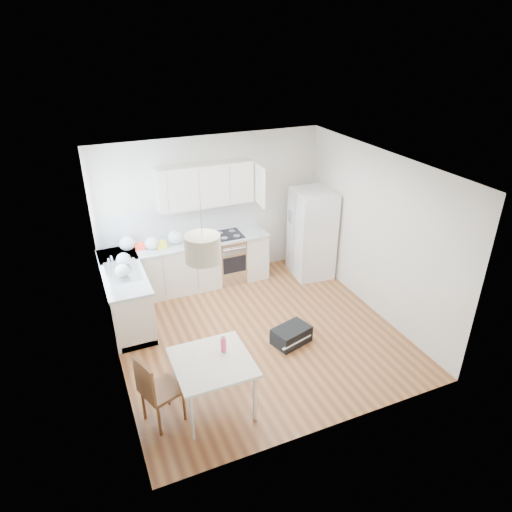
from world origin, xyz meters
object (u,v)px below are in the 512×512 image
(dining_table, at_px, (213,366))
(gym_bag, at_px, (291,335))
(dining_chair, at_px, (162,389))
(refrigerator, at_px, (312,233))

(dining_table, bearing_deg, gym_bag, 28.32)
(dining_chair, height_order, gym_bag, dining_chair)
(dining_chair, bearing_deg, dining_table, -23.66)
(refrigerator, distance_m, gym_bag, 2.41)
(gym_bag, bearing_deg, refrigerator, 37.67)
(refrigerator, bearing_deg, dining_table, -131.43)
(dining_chair, distance_m, gym_bag, 2.29)
(refrigerator, bearing_deg, gym_bag, -120.57)
(dining_table, distance_m, gym_bag, 1.78)
(refrigerator, distance_m, dining_table, 3.92)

